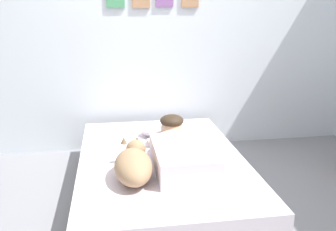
{
  "coord_description": "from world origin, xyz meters",
  "views": [
    {
      "loc": [
        -0.44,
        -2.43,
        1.48
      ],
      "look_at": [
        0.03,
        0.56,
        0.58
      ],
      "focal_mm": 39.44,
      "sensor_mm": 36.0,
      "label": 1
    }
  ],
  "objects_px": {
    "bed": "(161,176)",
    "pillow": "(169,130)",
    "dog": "(134,164)",
    "coffee_cup": "(177,135)",
    "cell_phone": "(179,149)",
    "person_lying": "(180,149)"
  },
  "relations": [
    {
      "from": "pillow",
      "to": "dog",
      "type": "height_order",
      "value": "dog"
    },
    {
      "from": "dog",
      "to": "cell_phone",
      "type": "bearing_deg",
      "value": 49.56
    },
    {
      "from": "bed",
      "to": "pillow",
      "type": "height_order",
      "value": "pillow"
    },
    {
      "from": "coffee_cup",
      "to": "bed",
      "type": "bearing_deg",
      "value": -116.74
    },
    {
      "from": "dog",
      "to": "cell_phone",
      "type": "distance_m",
      "value": 0.64
    },
    {
      "from": "bed",
      "to": "person_lying",
      "type": "distance_m",
      "value": 0.32
    },
    {
      "from": "bed",
      "to": "cell_phone",
      "type": "xyz_separation_m",
      "value": [
        0.17,
        0.14,
        0.17
      ]
    },
    {
      "from": "cell_phone",
      "to": "pillow",
      "type": "bearing_deg",
      "value": 93.95
    },
    {
      "from": "bed",
      "to": "pillow",
      "type": "bearing_deg",
      "value": 73.91
    },
    {
      "from": "dog",
      "to": "bed",
      "type": "bearing_deg",
      "value": 54.81
    },
    {
      "from": "pillow",
      "to": "bed",
      "type": "bearing_deg",
      "value": -106.09
    },
    {
      "from": "bed",
      "to": "cell_phone",
      "type": "distance_m",
      "value": 0.28
    },
    {
      "from": "bed",
      "to": "pillow",
      "type": "distance_m",
      "value": 0.56
    },
    {
      "from": "pillow",
      "to": "cell_phone",
      "type": "bearing_deg",
      "value": -86.05
    },
    {
      "from": "person_lying",
      "to": "dog",
      "type": "height_order",
      "value": "person_lying"
    },
    {
      "from": "pillow",
      "to": "cell_phone",
      "type": "relative_size",
      "value": 3.71
    },
    {
      "from": "bed",
      "to": "dog",
      "type": "xyz_separation_m",
      "value": [
        -0.24,
        -0.34,
        0.27
      ]
    },
    {
      "from": "person_lying",
      "to": "dog",
      "type": "bearing_deg",
      "value": -148.78
    },
    {
      "from": "pillow",
      "to": "coffee_cup",
      "type": "bearing_deg",
      "value": -65.1
    },
    {
      "from": "dog",
      "to": "cell_phone",
      "type": "relative_size",
      "value": 4.11
    },
    {
      "from": "bed",
      "to": "pillow",
      "type": "xyz_separation_m",
      "value": [
        0.14,
        0.49,
        0.22
      ]
    },
    {
      "from": "coffee_cup",
      "to": "cell_phone",
      "type": "bearing_deg",
      "value": -96.1
    }
  ]
}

